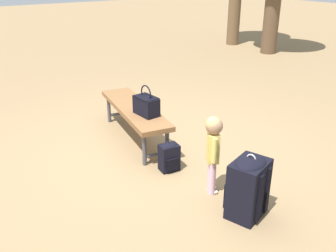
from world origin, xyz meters
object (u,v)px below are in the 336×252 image
backpack_small (169,156)px  park_bench (134,111)px  handbag (146,105)px  backpack_large (248,185)px  child_standing (213,144)px

backpack_small → park_bench: bearing=174.0°
handbag → backpack_large: size_ratio=0.60×
child_standing → backpack_large: size_ratio=1.32×
park_bench → child_standing: child_standing is taller
park_bench → child_standing: (1.51, -0.00, 0.14)m
backpack_large → backpack_small: bearing=-173.6°
backpack_small → handbag: bearing=172.2°
park_bench → handbag: 0.37m
park_bench → backpack_large: (1.97, 0.02, -0.09)m
park_bench → backpack_large: backpack_large is taller
park_bench → backpack_large: size_ratio=2.67×
handbag → backpack_large: handbag is taller
child_standing → backpack_large: (0.46, 0.02, -0.23)m
backpack_large → backpack_small: size_ratio=1.76×
park_bench → handbag: handbag is taller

